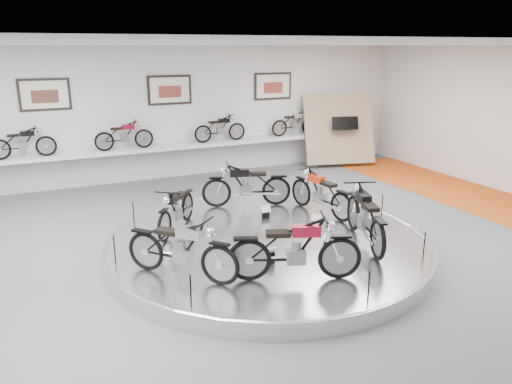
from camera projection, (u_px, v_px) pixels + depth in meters
name	position (u px, v px, depth m)	size (l,w,h in m)	color
floor	(274.00, 258.00, 9.75)	(16.00, 16.00, 0.00)	#565659
ceiling	(277.00, 45.00, 8.62)	(16.00, 16.00, 0.00)	white
wall_back	(170.00, 113.00, 15.26)	(16.00, 16.00, 0.00)	silver
dado_band	(173.00, 159.00, 15.65)	(15.68, 0.04, 1.10)	#BCBCBA
display_platform	(267.00, 245.00, 9.97)	(6.40, 6.40, 0.30)	silver
platform_rim	(267.00, 240.00, 9.93)	(6.40, 6.40, 0.10)	#B2B2BA
shelf	(175.00, 147.00, 15.28)	(11.00, 0.55, 0.10)	silver
poster_left	(45.00, 95.00, 13.60)	(1.35, 0.06, 0.88)	silver
poster_center	(170.00, 90.00, 15.03)	(1.35, 0.06, 0.88)	silver
poster_right	(273.00, 86.00, 16.46)	(1.35, 0.06, 0.88)	silver
display_panel	(339.00, 129.00, 16.98)	(2.40, 0.12, 2.40)	tan
shelf_bike_a	(23.00, 145.00, 13.45)	(1.22, 0.42, 0.73)	black
shelf_bike_b	(124.00, 137.00, 14.55)	(1.22, 0.42, 0.73)	maroon
shelf_bike_c	(220.00, 130.00, 15.78)	(1.22, 0.42, 0.73)	black
shelf_bike_d	(294.00, 125.00, 16.88)	(1.22, 0.42, 0.73)	#B3B4B9
bike_a	(321.00, 192.00, 11.26)	(1.70, 0.60, 1.00)	red
bike_b	(247.00, 185.00, 11.77)	(1.79, 0.63, 1.06)	black
bike_c	(176.00, 209.00, 10.22)	(1.61, 0.57, 0.95)	black
bike_d	(181.00, 248.00, 8.10)	(1.77, 0.62, 1.04)	#B3B4B9
bike_e	(295.00, 249.00, 8.02)	(1.85, 0.65, 1.09)	maroon
bike_f	(365.00, 216.00, 9.52)	(1.90, 0.67, 1.11)	black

